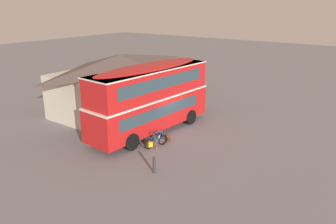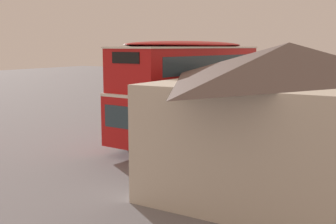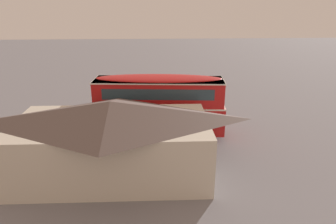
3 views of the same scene
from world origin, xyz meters
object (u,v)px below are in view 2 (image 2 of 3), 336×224
(double_decker_bus, at_px, (191,86))
(water_bottle_red_squeeze, at_px, (175,127))
(kerb_bollard, at_px, (170,112))
(touring_bicycle, at_px, (177,123))
(backpack_on_ground, at_px, (164,128))

(double_decker_bus, height_order, water_bottle_red_squeeze, double_decker_bus)
(double_decker_bus, bearing_deg, kerb_bollard, -139.79)
(touring_bicycle, height_order, water_bottle_red_squeeze, touring_bicycle)
(double_decker_bus, distance_m, kerb_bollard, 6.36)
(kerb_bollard, bearing_deg, water_bottle_red_squeeze, 35.26)
(touring_bicycle, distance_m, backpack_on_ground, 1.22)
(touring_bicycle, xyz_separation_m, backpack_on_ground, (1.21, -0.11, -0.11))
(kerb_bollard, bearing_deg, double_decker_bus, 40.21)
(backpack_on_ground, bearing_deg, water_bottle_red_squeeze, -173.84)
(double_decker_bus, xyz_separation_m, kerb_bollard, (-4.57, -3.86, -2.14))
(double_decker_bus, xyz_separation_m, touring_bicycle, (-1.93, -1.88, -2.27))
(double_decker_bus, distance_m, backpack_on_ground, 3.18)
(touring_bicycle, bearing_deg, double_decker_bus, 44.21)
(water_bottle_red_squeeze, height_order, kerb_bollard, kerb_bollard)
(touring_bicycle, xyz_separation_m, water_bottle_red_squeeze, (-0.20, -0.26, -0.27))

